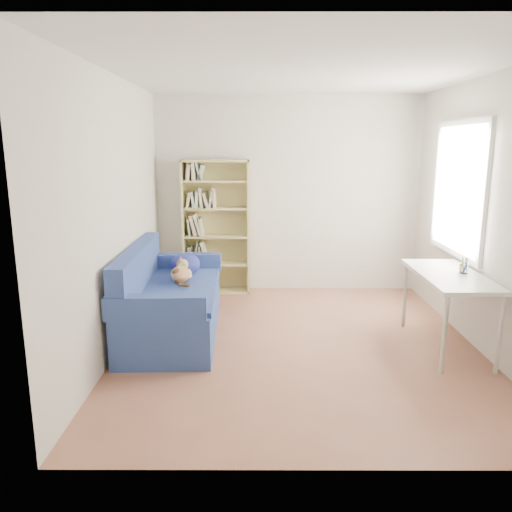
{
  "coord_description": "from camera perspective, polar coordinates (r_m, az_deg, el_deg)",
  "views": [
    {
      "loc": [
        -0.4,
        -4.7,
        1.94
      ],
      "look_at": [
        -0.42,
        0.24,
        0.85
      ],
      "focal_mm": 35.0,
      "sensor_mm": 36.0,
      "label": 1
    }
  ],
  "objects": [
    {
      "name": "room_shell",
      "position": [
        4.77,
        6.27,
        8.69
      ],
      "size": [
        3.54,
        4.04,
        2.62
      ],
      "color": "silver",
      "rests_on": "ground"
    },
    {
      "name": "bookshelf",
      "position": [
        6.67,
        -4.55,
        2.7
      ],
      "size": [
        0.89,
        0.28,
        1.77
      ],
      "color": "tan",
      "rests_on": "ground"
    },
    {
      "name": "desk",
      "position": [
        5.13,
        21.23,
        -2.65
      ],
      "size": [
        0.58,
        1.26,
        0.75
      ],
      "color": "white",
      "rests_on": "ground"
    },
    {
      "name": "pen_cup",
      "position": [
        5.16,
        22.66,
        -1.19
      ],
      "size": [
        0.09,
        0.09,
        0.16
      ],
      "color": "white",
      "rests_on": "desk"
    },
    {
      "name": "ground",
      "position": [
        5.1,
        4.75,
        -9.96
      ],
      "size": [
        4.0,
        4.0,
        0.0
      ],
      "primitive_type": "plane",
      "color": "#8E5640",
      "rests_on": "ground"
    },
    {
      "name": "sofa",
      "position": [
        5.34,
        -9.88,
        -5.11
      ],
      "size": [
        0.96,
        1.91,
        0.93
      ],
      "rotation": [
        0.0,
        0.0,
        0.03
      ],
      "color": "navy",
      "rests_on": "ground"
    }
  ]
}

